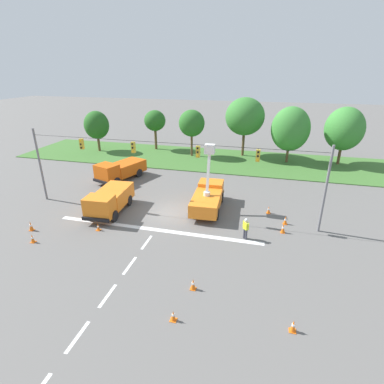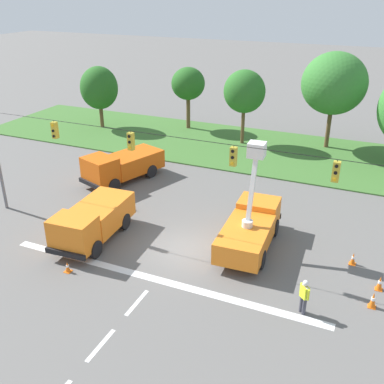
{
  "view_description": "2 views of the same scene",
  "coord_description": "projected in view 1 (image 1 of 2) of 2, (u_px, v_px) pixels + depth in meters",
  "views": [
    {
      "loc": [
        8.27,
        -23.36,
        12.46
      ],
      "look_at": [
        2.03,
        1.02,
        1.92
      ],
      "focal_mm": 28.0,
      "sensor_mm": 36.0,
      "label": 1
    },
    {
      "loc": [
        9.21,
        -19.64,
        13.66
      ],
      "look_at": [
        -0.87,
        3.35,
        2.0
      ],
      "focal_mm": 42.0,
      "sensor_mm": 36.0,
      "label": 2
    }
  ],
  "objects": [
    {
      "name": "road_worker",
      "position": [
        246.0,
        227.0,
        23.12
      ],
      "size": [
        0.5,
        0.48,
        1.77
      ],
      "color": "#383842",
      "rests_on": "ground"
    },
    {
      "name": "traffic_cone_far_left",
      "position": [
        98.0,
        227.0,
        24.6
      ],
      "size": [
        0.36,
        0.36,
        0.62
      ],
      "color": "orange",
      "rests_on": "ground"
    },
    {
      "name": "utility_truck_support_near",
      "position": [
        110.0,
        200.0,
        27.37
      ],
      "size": [
        2.81,
        6.06,
        2.3
      ],
      "color": "orange",
      "rests_on": "ground"
    },
    {
      "name": "tree_east",
      "position": [
        245.0,
        117.0,
        43.04
      ],
      "size": [
        5.6,
        6.03,
        8.54
      ],
      "color": "brown",
      "rests_on": "ground"
    },
    {
      "name": "traffic_cone_lane_edge_b",
      "position": [
        269.0,
        210.0,
        27.48
      ],
      "size": [
        0.36,
        0.36,
        0.71
      ],
      "color": "orange",
      "rests_on": "ground"
    },
    {
      "name": "tree_west",
      "position": [
        155.0,
        121.0,
        47.11
      ],
      "size": [
        3.34,
        3.42,
        6.26
      ],
      "color": "brown",
      "rests_on": "ground"
    },
    {
      "name": "traffic_cone_far_right",
      "position": [
        128.0,
        191.0,
        31.45
      ],
      "size": [
        0.36,
        0.36,
        0.82
      ],
      "color": "orange",
      "rests_on": "ground"
    },
    {
      "name": "traffic_cone_mid_left",
      "position": [
        31.0,
        226.0,
        24.54
      ],
      "size": [
        0.36,
        0.36,
        0.82
      ],
      "color": "orange",
      "rests_on": "ground"
    },
    {
      "name": "traffic_cone_foreground_left",
      "position": [
        283.0,
        228.0,
        24.2
      ],
      "size": [
        0.36,
        0.36,
        0.82
      ],
      "color": "orange",
      "rests_on": "ground"
    },
    {
      "name": "ground_plane",
      "position": [
        168.0,
        213.0,
        27.58
      ],
      "size": [
        200.0,
        200.0,
        0.0
      ],
      "primitive_type": "plane",
      "color": "#605E5B"
    },
    {
      "name": "traffic_cone_mid_right",
      "position": [
        193.0,
        284.0,
        18.03
      ],
      "size": [
        0.36,
        0.36,
        0.75
      ],
      "color": "orange",
      "rests_on": "ground"
    },
    {
      "name": "grass_verge",
      "position": [
        207.0,
        159.0,
        43.64
      ],
      "size": [
        56.0,
        12.0,
        0.1
      ],
      "primitive_type": "cube",
      "color": "#3D6B2D",
      "rests_on": "ground"
    },
    {
      "name": "tree_east_end",
      "position": [
        344.0,
        129.0,
        39.42
      ],
      "size": [
        4.99,
        5.3,
        7.76
      ],
      "color": "brown",
      "rests_on": "ground"
    },
    {
      "name": "traffic_cone_lane_edge_a",
      "position": [
        32.0,
        238.0,
        22.89
      ],
      "size": [
        0.36,
        0.36,
        0.7
      ],
      "color": "orange",
      "rests_on": "ground"
    },
    {
      "name": "tree_far_west",
      "position": [
        97.0,
        125.0,
        46.23
      ],
      "size": [
        3.79,
        3.79,
        6.3
      ],
      "color": "brown",
      "rests_on": "ground"
    },
    {
      "name": "signal_gantry",
      "position": [
        166.0,
        166.0,
        25.81
      ],
      "size": [
        26.2,
        0.33,
        7.2
      ],
      "color": "slate",
      "rests_on": "ground"
    },
    {
      "name": "traffic_cone_centre_line",
      "position": [
        285.0,
        220.0,
        25.53
      ],
      "size": [
        0.36,
        0.36,
        0.77
      ],
      "color": "orange",
      "rests_on": "ground"
    },
    {
      "name": "tree_centre",
      "position": [
        192.0,
        123.0,
        43.3
      ],
      "size": [
        3.77,
        3.46,
        6.85
      ],
      "color": "brown",
      "rests_on": "ground"
    },
    {
      "name": "tree_far_east",
      "position": [
        290.0,
        129.0,
        40.36
      ],
      "size": [
        5.14,
        4.53,
        7.7
      ],
      "color": "brown",
      "rests_on": "ground"
    },
    {
      "name": "traffic_cone_near_bucket",
      "position": [
        293.0,
        326.0,
        15.14
      ],
      "size": [
        0.36,
        0.36,
        0.72
      ],
      "color": "orange",
      "rests_on": "ground"
    },
    {
      "name": "traffic_cone_foreground_right",
      "position": [
        173.0,
        316.0,
        15.81
      ],
      "size": [
        0.36,
        0.36,
        0.65
      ],
      "color": "orange",
      "rests_on": "ground"
    },
    {
      "name": "utility_truck_support_far",
      "position": [
        120.0,
        170.0,
        35.37
      ],
      "size": [
        4.44,
        6.83,
        2.36
      ],
      "color": "#D6560F",
      "rests_on": "ground"
    },
    {
      "name": "lane_markings",
      "position": [
        149.0,
        239.0,
        23.46
      ],
      "size": [
        17.6,
        15.25,
        0.01
      ],
      "color": "silver",
      "rests_on": "ground"
    },
    {
      "name": "utility_truck_bucket_lift",
      "position": [
        208.0,
        196.0,
        28.0
      ],
      "size": [
        2.77,
        6.5,
        6.1
      ],
      "color": "orange",
      "rests_on": "ground"
    }
  ]
}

